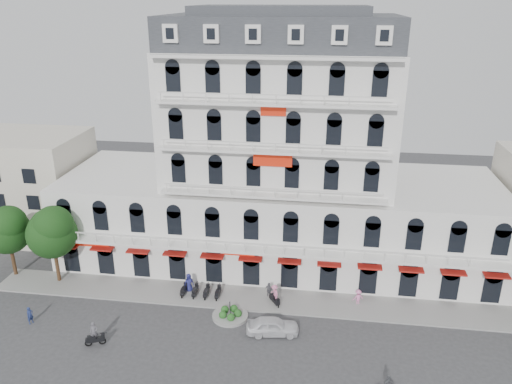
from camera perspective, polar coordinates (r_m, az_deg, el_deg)
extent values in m
plane|color=#38383A|center=(40.63, -0.23, -19.30)|extent=(120.00, 120.00, 0.00)
cube|color=gray|center=(47.72, 1.34, -12.23)|extent=(53.00, 4.00, 0.16)
cube|color=silver|center=(53.43, 2.51, -2.94)|extent=(45.00, 14.00, 9.00)
cube|color=silver|center=(49.93, 2.71, 8.64)|extent=(22.00, 12.00, 13.00)
cube|color=#2D3035|center=(48.80, 2.88, 17.84)|extent=(21.56, 11.76, 3.00)
cube|color=#2D3035|center=(48.72, 2.93, 20.07)|extent=(15.84, 8.64, 0.80)
cube|color=#A21A14|center=(47.21, 1.59, -7.77)|extent=(40.50, 1.00, 0.15)
cube|color=red|center=(44.69, 1.91, 3.80)|extent=(3.50, 0.10, 1.40)
cube|color=beige|center=(64.46, -24.86, 0.79)|extent=(14.00, 10.00, 12.00)
cylinder|color=gray|center=(45.63, -2.97, -13.95)|extent=(3.20, 3.20, 0.24)
cylinder|color=black|center=(45.19, -2.99, -13.14)|extent=(0.08, 0.08, 1.40)
sphere|color=#23541C|center=(45.33, -2.08, -13.69)|extent=(0.70, 0.70, 0.70)
sphere|color=#23541C|center=(45.94, -2.54, -13.17)|extent=(0.70, 0.70, 0.70)
sphere|color=#23541C|center=(45.87, -3.59, -13.25)|extent=(0.70, 0.70, 0.70)
sphere|color=#23541C|center=(45.22, -3.81, -13.83)|extent=(0.70, 0.70, 0.70)
sphere|color=#23541C|center=(44.87, -2.89, -14.12)|extent=(0.70, 0.70, 0.70)
cylinder|color=#382314|center=(56.36, -26.00, -7.00)|extent=(0.36, 0.36, 3.52)
sphere|color=#113712|center=(55.03, -26.53, -4.05)|extent=(4.48, 4.48, 4.48)
sphere|color=#113712|center=(54.14, -26.44, -3.24)|extent=(3.52, 3.52, 3.52)
sphere|color=#113712|center=(55.23, -26.81, -3.29)|extent=(3.20, 3.20, 3.20)
cylinder|color=#382314|center=(53.40, -21.78, -7.75)|extent=(0.36, 0.36, 3.74)
sphere|color=#113712|center=(51.92, -22.29, -4.46)|extent=(4.76, 4.76, 4.76)
sphere|color=#113712|center=(51.00, -22.14, -3.53)|extent=(3.74, 3.74, 3.74)
sphere|color=#113712|center=(52.08, -22.62, -3.60)|extent=(3.40, 3.40, 3.40)
imported|color=silver|center=(43.35, 1.91, -15.05)|extent=(4.61, 2.36, 1.50)
cube|color=black|center=(44.22, -17.91, -15.74)|extent=(1.53, 0.86, 0.35)
torus|color=black|center=(44.32, -17.14, -15.98)|extent=(0.60, 0.33, 0.60)
torus|color=black|center=(44.45, -18.60, -16.06)|extent=(0.60, 0.33, 0.60)
imported|color=#59575E|center=(43.78, -18.03, -14.94)|extent=(0.73, 0.61, 1.72)
cube|color=black|center=(46.90, 2.12, -12.21)|extent=(1.12, 1.44, 0.35)
torus|color=black|center=(46.65, 2.44, -12.82)|extent=(0.43, 0.57, 0.60)
torus|color=black|center=(47.45, 1.80, -12.16)|extent=(0.43, 0.57, 0.60)
imported|color=pink|center=(46.50, 2.13, -11.46)|extent=(1.11, 1.24, 1.66)
imported|color=navy|center=(48.96, -7.67, -10.26)|extent=(1.12, 1.00, 1.92)
imported|color=#5C5B63|center=(47.73, 1.50, -11.17)|extent=(1.02, 0.83, 1.62)
imported|color=pink|center=(47.70, 11.58, -11.72)|extent=(1.15, 0.90, 1.57)
imported|color=navy|center=(48.58, -24.41, -12.72)|extent=(0.59, 0.69, 1.60)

